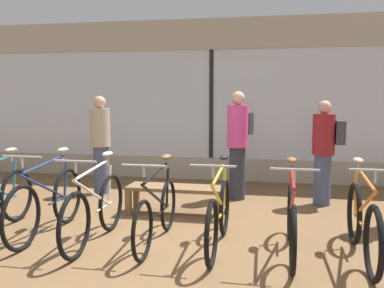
{
  "coord_description": "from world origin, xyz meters",
  "views": [
    {
      "loc": [
        1.3,
        -4.76,
        1.71
      ],
      "look_at": [
        0.0,
        1.74,
        0.95
      ],
      "focal_mm": 40.0,
      "sensor_mm": 36.0,
      "label": 1
    }
  ],
  "objects_px": {
    "bicycle_center": "(157,212)",
    "display_bench": "(176,191)",
    "bicycle_center_left": "(95,210)",
    "bicycle_right": "(291,220)",
    "bicycle_far_right": "(363,223)",
    "customer_by_window": "(238,141)",
    "bicycle_center_right": "(219,215)",
    "customer_near_rack": "(101,143)",
    "customer_mid_floor": "(325,149)",
    "bicycle_left": "(47,203)"
  },
  "relations": [
    {
      "from": "bicycle_far_right",
      "to": "customer_mid_floor",
      "type": "height_order",
      "value": "customer_mid_floor"
    },
    {
      "from": "bicycle_center",
      "to": "bicycle_center_right",
      "type": "relative_size",
      "value": 0.99
    },
    {
      "from": "bicycle_center",
      "to": "bicycle_right",
      "type": "relative_size",
      "value": 1.0
    },
    {
      "from": "bicycle_right",
      "to": "bicycle_far_right",
      "type": "xyz_separation_m",
      "value": [
        0.72,
        -0.01,
        0.01
      ]
    },
    {
      "from": "bicycle_center",
      "to": "customer_near_rack",
      "type": "xyz_separation_m",
      "value": [
        -1.66,
        2.27,
        0.52
      ]
    },
    {
      "from": "bicycle_far_right",
      "to": "customer_by_window",
      "type": "bearing_deg",
      "value": 122.35
    },
    {
      "from": "bicycle_right",
      "to": "customer_mid_floor",
      "type": "xyz_separation_m",
      "value": [
        0.55,
        2.25,
        0.49
      ]
    },
    {
      "from": "customer_mid_floor",
      "to": "bicycle_far_right",
      "type": "bearing_deg",
      "value": -85.78
    },
    {
      "from": "bicycle_center_left",
      "to": "customer_mid_floor",
      "type": "relative_size",
      "value": 1.05
    },
    {
      "from": "bicycle_left",
      "to": "bicycle_far_right",
      "type": "bearing_deg",
      "value": -1.44
    },
    {
      "from": "bicycle_center_right",
      "to": "customer_by_window",
      "type": "relative_size",
      "value": 0.97
    },
    {
      "from": "bicycle_right",
      "to": "customer_mid_floor",
      "type": "bearing_deg",
      "value": 76.2
    },
    {
      "from": "bicycle_center",
      "to": "customer_near_rack",
      "type": "height_order",
      "value": "customer_near_rack"
    },
    {
      "from": "bicycle_center",
      "to": "bicycle_center_right",
      "type": "xyz_separation_m",
      "value": [
        0.72,
        -0.03,
        0.01
      ]
    },
    {
      "from": "customer_near_rack",
      "to": "customer_mid_floor",
      "type": "relative_size",
      "value": 1.04
    },
    {
      "from": "bicycle_center_left",
      "to": "bicycle_right",
      "type": "xyz_separation_m",
      "value": [
        2.21,
        0.07,
        -0.01
      ]
    },
    {
      "from": "bicycle_center_right",
      "to": "customer_by_window",
      "type": "distance_m",
      "value": 2.42
    },
    {
      "from": "bicycle_center",
      "to": "display_bench",
      "type": "bearing_deg",
      "value": 92.94
    },
    {
      "from": "bicycle_far_right",
      "to": "bicycle_right",
      "type": "bearing_deg",
      "value": 179.27
    },
    {
      "from": "display_bench",
      "to": "customer_near_rack",
      "type": "distance_m",
      "value": 1.99
    },
    {
      "from": "bicycle_right",
      "to": "customer_near_rack",
      "type": "bearing_deg",
      "value": 143.77
    },
    {
      "from": "display_bench",
      "to": "customer_by_window",
      "type": "bearing_deg",
      "value": 55.25
    },
    {
      "from": "bicycle_center",
      "to": "customer_by_window",
      "type": "relative_size",
      "value": 0.96
    },
    {
      "from": "bicycle_center",
      "to": "customer_by_window",
      "type": "distance_m",
      "value": 2.5
    },
    {
      "from": "customer_by_window",
      "to": "bicycle_center",
      "type": "bearing_deg",
      "value": -107.03
    },
    {
      "from": "bicycle_center_right",
      "to": "bicycle_far_right",
      "type": "relative_size",
      "value": 0.99
    },
    {
      "from": "bicycle_left",
      "to": "bicycle_center_left",
      "type": "distance_m",
      "value": 0.71
    },
    {
      "from": "bicycle_far_right",
      "to": "customer_mid_floor",
      "type": "bearing_deg",
      "value": 94.22
    },
    {
      "from": "display_bench",
      "to": "customer_near_rack",
      "type": "relative_size",
      "value": 0.83
    },
    {
      "from": "bicycle_left",
      "to": "display_bench",
      "type": "distance_m",
      "value": 1.79
    },
    {
      "from": "bicycle_center_left",
      "to": "bicycle_right",
      "type": "relative_size",
      "value": 1.01
    },
    {
      "from": "bicycle_center_left",
      "to": "bicycle_far_right",
      "type": "xyz_separation_m",
      "value": [
        2.93,
        0.06,
        -0.01
      ]
    },
    {
      "from": "bicycle_right",
      "to": "customer_near_rack",
      "type": "height_order",
      "value": "customer_near_rack"
    },
    {
      "from": "bicycle_far_right",
      "to": "bicycle_left",
      "type": "bearing_deg",
      "value": 178.56
    },
    {
      "from": "bicycle_right",
      "to": "customer_mid_floor",
      "type": "relative_size",
      "value": 1.05
    },
    {
      "from": "bicycle_left",
      "to": "customer_by_window",
      "type": "bearing_deg",
      "value": 47.38
    },
    {
      "from": "bicycle_left",
      "to": "customer_mid_floor",
      "type": "xyz_separation_m",
      "value": [
        3.46,
        2.17,
        0.47
      ]
    },
    {
      "from": "display_bench",
      "to": "customer_by_window",
      "type": "height_order",
      "value": "customer_by_window"
    },
    {
      "from": "display_bench",
      "to": "customer_near_rack",
      "type": "height_order",
      "value": "customer_near_rack"
    },
    {
      "from": "bicycle_left",
      "to": "bicycle_center",
      "type": "bearing_deg",
      "value": -1.15
    },
    {
      "from": "bicycle_center",
      "to": "customer_mid_floor",
      "type": "relative_size",
      "value": 1.04
    },
    {
      "from": "bicycle_center",
      "to": "customer_by_window",
      "type": "bearing_deg",
      "value": 72.97
    },
    {
      "from": "bicycle_center",
      "to": "bicycle_far_right",
      "type": "relative_size",
      "value": 0.98
    },
    {
      "from": "bicycle_far_right",
      "to": "customer_near_rack",
      "type": "bearing_deg",
      "value": 149.06
    },
    {
      "from": "bicycle_center_left",
      "to": "bicycle_center",
      "type": "xyz_separation_m",
      "value": [
        0.71,
        0.13,
        -0.02
      ]
    },
    {
      "from": "display_bench",
      "to": "bicycle_center_right",
      "type": "bearing_deg",
      "value": -57.71
    },
    {
      "from": "bicycle_center_right",
      "to": "customer_near_rack",
      "type": "height_order",
      "value": "customer_near_rack"
    },
    {
      "from": "customer_by_window",
      "to": "customer_near_rack",
      "type": "bearing_deg",
      "value": -178.57
    },
    {
      "from": "customer_by_window",
      "to": "customer_mid_floor",
      "type": "distance_m",
      "value": 1.35
    },
    {
      "from": "customer_mid_floor",
      "to": "bicycle_center_right",
      "type": "bearing_deg",
      "value": -121.02
    }
  ]
}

